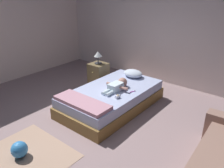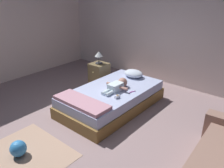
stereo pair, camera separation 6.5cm
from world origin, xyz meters
The scene contains 12 objects.
ground_plane centered at (0.00, 0.00, 0.00)m, with size 8.00×8.00×0.00m, color gray.
wall_behind_bed centered at (0.00, 3.00, 1.37)m, with size 8.00×0.12×2.73m, color silver.
bed centered at (-0.05, 1.09, 0.20)m, with size 1.16×2.09×0.40m.
pillow centered at (-0.09, 1.87, 0.48)m, with size 0.43×0.33×0.16m.
baby centered at (0.05, 1.14, 0.48)m, with size 0.49×0.64×0.19m.
toothbrush centered at (0.34, 1.23, 0.41)m, with size 0.06×0.12×0.02m.
nightstand centered at (-0.95, 1.69, 0.29)m, with size 0.38×0.41×0.57m.
lamp centered at (-0.95, 1.69, 0.77)m, with size 0.18×0.18×0.29m.
rug centered at (-0.09, -0.85, 0.00)m, with size 1.27×1.18×0.01m.
toy_ball centered at (-0.15, -0.84, 0.12)m, with size 0.23×0.23×0.23m, color #3485CC.
blanket centered at (-0.05, 0.29, 0.43)m, with size 1.04×0.38×0.06m.
baby_bottle centered at (0.28, 0.84, 0.44)m, with size 0.07×0.10×0.08m.
Camera 1 is at (2.47, -2.01, 2.22)m, focal length 36.50 mm.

